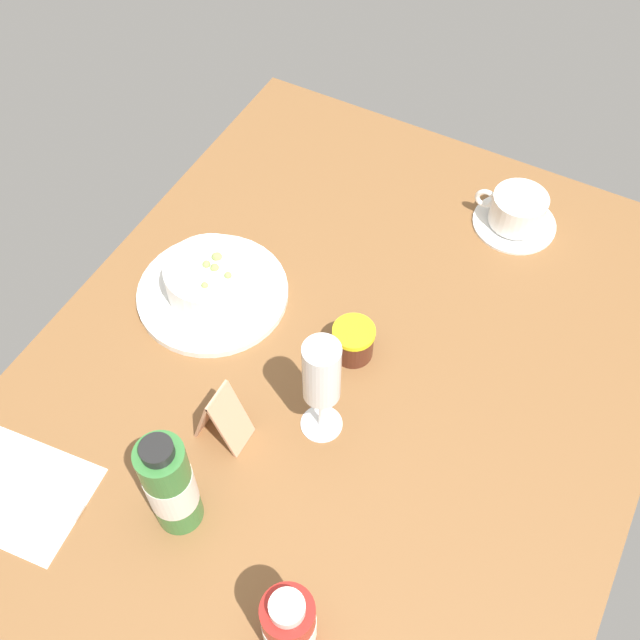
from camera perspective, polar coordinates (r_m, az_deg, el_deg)
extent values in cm
cube|color=brown|center=(108.83, 1.07, -5.04)|extent=(110.00, 84.00, 3.00)
cylinder|color=white|center=(116.86, -7.96, 2.00)|extent=(22.78, 22.78, 1.20)
cylinder|color=white|center=(114.26, -8.15, 3.03)|extent=(13.18, 13.18, 5.50)
cylinder|color=beige|center=(112.76, -8.27, 3.65)|extent=(11.34, 11.34, 1.60)
sphere|color=#8B9F53|center=(111.76, -7.91, 3.83)|extent=(1.02, 1.02, 1.02)
sphere|color=#8B9F53|center=(111.82, -7.83, 3.88)|extent=(1.25, 1.25, 1.25)
sphere|color=#8B9F53|center=(110.64, -6.85, 3.30)|extent=(1.09, 1.09, 1.09)
sphere|color=#8B9F53|center=(109.95, -8.56, 2.56)|extent=(1.01, 1.01, 1.01)
sphere|color=#8B9F53|center=(113.11, -7.73, 4.66)|extent=(1.35, 1.35, 1.35)
sphere|color=#8B9F53|center=(112.38, -8.44, 4.10)|extent=(1.20, 1.20, 1.20)
sphere|color=#8B9F53|center=(113.10, -7.62, 4.67)|extent=(1.35, 1.35, 1.35)
cube|color=white|center=(106.82, -21.35, -11.88)|extent=(15.69, 18.51, 0.30)
cube|color=silver|center=(107.17, -21.40, -11.04)|extent=(2.68, 14.05, 0.50)
cube|color=silver|center=(103.53, -18.21, -13.12)|extent=(2.57, 3.81, 0.40)
cube|color=silver|center=(106.73, -22.36, -12.18)|extent=(2.38, 13.03, 0.50)
ellipsoid|color=silver|center=(103.39, -19.53, -14.09)|extent=(2.40, 4.00, 0.60)
cylinder|color=white|center=(129.32, 14.24, 7.06)|extent=(13.45, 13.45, 0.90)
cylinder|color=white|center=(127.19, 14.52, 7.99)|extent=(8.77, 8.77, 5.17)
cylinder|color=#2E2213|center=(125.75, 14.71, 8.64)|extent=(7.45, 7.45, 1.00)
torus|color=white|center=(127.31, 12.22, 8.82)|extent=(1.12, 3.66, 3.60)
cylinder|color=white|center=(104.06, 0.11, -7.70)|extent=(5.65, 5.65, 0.40)
cylinder|color=white|center=(100.44, 0.12, -6.59)|extent=(0.80, 0.80, 7.86)
cylinder|color=white|center=(92.78, 0.12, -3.90)|extent=(4.77, 4.77, 9.92)
cylinder|color=#F5ECC4|center=(94.05, 0.12, -4.38)|extent=(3.91, 3.91, 5.95)
cylinder|color=#4D2114|center=(108.40, 2.41, -1.69)|extent=(5.76, 5.76, 4.67)
cylinder|color=yellow|center=(106.15, 2.46, -0.86)|extent=(6.05, 6.05, 0.80)
cylinder|color=#337233|center=(92.86, -11.05, -11.99)|extent=(5.77, 5.77, 16.77)
cylinder|color=silver|center=(93.16, -11.02, -12.08)|extent=(5.88, 5.88, 6.37)
cylinder|color=black|center=(84.74, -12.03, -9.47)|extent=(3.75, 3.75, 1.49)
cylinder|color=#B21E19|center=(88.64, -2.31, -21.75)|extent=(5.81, 5.81, 12.03)
cylinder|color=silver|center=(88.87, -2.30, -21.79)|extent=(5.92, 5.92, 4.57)
cylinder|color=silver|center=(82.05, -2.47, -20.59)|extent=(3.78, 3.78, 1.60)
cube|color=tan|center=(99.46, -6.61, -7.38)|extent=(4.75, 3.55, 10.22)
cube|color=tan|center=(100.53, -8.15, -6.61)|extent=(4.75, 3.55, 10.22)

